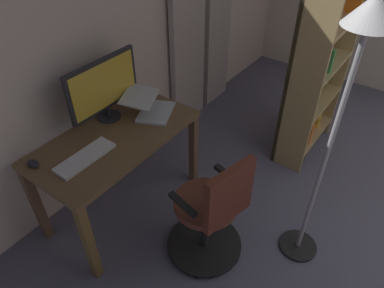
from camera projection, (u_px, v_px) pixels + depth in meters
back_room_partition at (145, 15)px, 3.02m from camera, size 4.83×0.10×2.52m
curtain_left_panel at (219, 9)px, 3.71m from camera, size 0.42×0.06×2.15m
curtain_right_panel at (188, 24)px, 3.37m from camera, size 0.50×0.06×2.15m
desk at (117, 147)px, 2.63m from camera, size 1.24×0.64×0.75m
office_chair at (211, 214)px, 2.40m from camera, size 0.56×0.56×0.95m
computer_monitor at (104, 86)px, 2.57m from camera, size 0.63×0.18×0.47m
computer_keyboard at (85, 157)px, 2.35m from camera, size 0.42×0.14×0.02m
laptop at (150, 106)px, 2.75m from camera, size 0.44×0.46×0.16m
computer_mouse at (33, 163)px, 2.30m from camera, size 0.06×0.10×0.04m
bookshelf at (315, 64)px, 3.10m from camera, size 0.79×0.30×1.85m
floor_lamp at (350, 83)px, 1.81m from camera, size 0.28×0.28×1.86m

